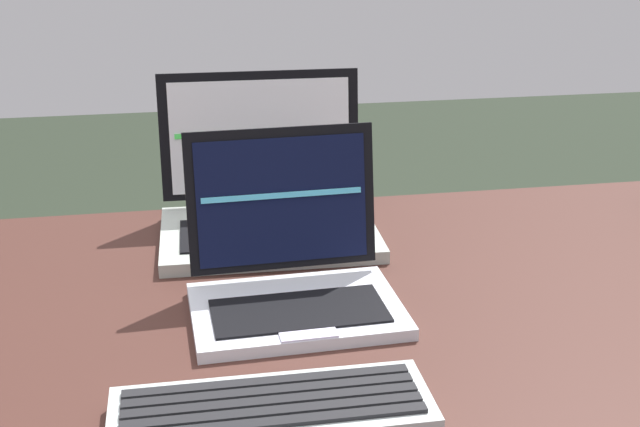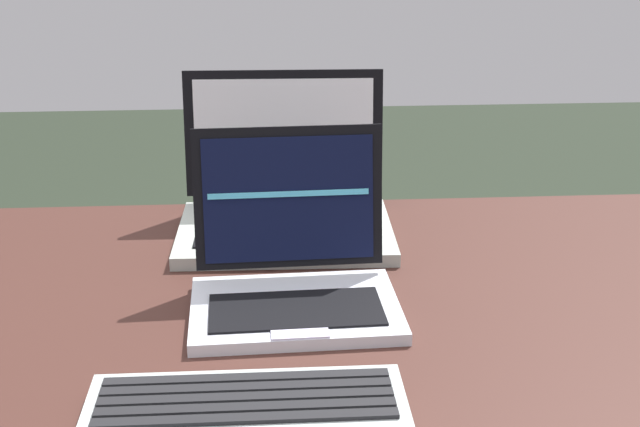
{
  "view_description": "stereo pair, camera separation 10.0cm",
  "coord_description": "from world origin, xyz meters",
  "views": [
    {
      "loc": [
        -0.22,
        -0.91,
        1.22
      ],
      "look_at": [
        -0.06,
        0.01,
        0.86
      ],
      "focal_mm": 47.27,
      "sensor_mm": 36.0,
      "label": 1
    },
    {
      "loc": [
        -0.12,
        -0.92,
        1.22
      ],
      "look_at": [
        -0.06,
        0.01,
        0.86
      ],
      "focal_mm": 47.27,
      "sensor_mm": 36.0,
      "label": 2
    }
  ],
  "objects": [
    {
      "name": "laptop_front",
      "position": [
        -0.09,
        0.03,
        0.77
      ],
      "size": [
        0.26,
        0.22,
        0.21
      ],
      "color": "silver",
      "rests_on": "desk"
    },
    {
      "name": "laptop_rear",
      "position": [
        -0.1,
        0.28,
        0.78
      ],
      "size": [
        0.32,
        0.26,
        0.23
      ],
      "color": "#B4BDB3",
      "rests_on": "desk"
    },
    {
      "name": "external_keyboard",
      "position": [
        -0.15,
        -0.22,
        0.74
      ],
      "size": [
        0.31,
        0.11,
        0.03
      ],
      "color": "#B1BBBA",
      "rests_on": "desk"
    },
    {
      "name": "desk",
      "position": [
        0.0,
        0.0,
        0.66
      ],
      "size": [
        1.47,
        0.8,
        0.73
      ],
      "color": "#42241D",
      "rests_on": "ground"
    }
  ]
}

